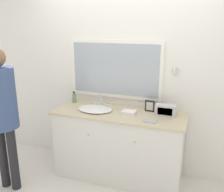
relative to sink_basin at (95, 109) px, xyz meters
name	(u,v)px	position (x,y,z in m)	size (l,w,h in m)	color
ground_plane	(110,190)	(0.31, -0.30, -0.92)	(14.00, 14.00, 0.00)	silver
wall_back	(127,77)	(0.30, 0.36, 0.36)	(8.00, 0.18, 2.55)	white
vanity_counter	(119,145)	(0.31, 0.02, -0.47)	(1.64, 0.62, 0.90)	silver
sink_basin	(95,109)	(0.00, 0.00, 0.00)	(0.44, 0.38, 0.18)	white
soap_bottle	(74,98)	(-0.40, 0.19, 0.04)	(0.05, 0.06, 0.16)	#709966
appliance_box	(166,110)	(0.86, 0.11, 0.05)	(0.24, 0.12, 0.13)	#BCBCC1
picture_frame	(150,106)	(0.66, 0.18, 0.05)	(0.12, 0.01, 0.14)	black
hand_towel_near_sink	(129,112)	(0.44, 0.01, 0.00)	(0.17, 0.13, 0.04)	white
metal_tray	(150,121)	(0.73, -0.14, -0.01)	(0.15, 0.11, 0.01)	#ADADB2
person	(1,105)	(-0.87, -0.65, 0.16)	(0.35, 0.35, 1.71)	#232328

